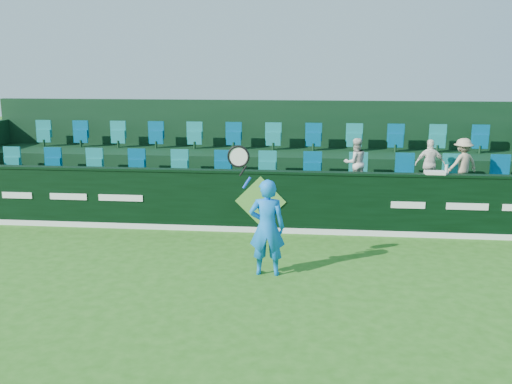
# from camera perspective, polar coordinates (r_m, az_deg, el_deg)

# --- Properties ---
(ground) EXTENTS (60.00, 60.00, 0.00)m
(ground) POSITION_cam_1_polar(r_m,az_deg,el_deg) (8.78, -2.08, -11.38)
(ground) COLOR #276317
(ground) RESTS_ON ground
(sponsor_hoarding) EXTENTS (16.00, 0.25, 1.35)m
(sponsor_hoarding) POSITION_cam_1_polar(r_m,az_deg,el_deg) (12.34, 0.52, -0.94)
(sponsor_hoarding) COLOR black
(sponsor_hoarding) RESTS_ON ground
(stand_tier_front) EXTENTS (16.00, 2.00, 0.80)m
(stand_tier_front) POSITION_cam_1_polar(r_m,az_deg,el_deg) (13.47, 0.96, -0.98)
(stand_tier_front) COLOR black
(stand_tier_front) RESTS_ON ground
(stand_tier_back) EXTENTS (16.00, 1.80, 1.30)m
(stand_tier_back) POSITION_cam_1_polar(r_m,az_deg,el_deg) (15.26, 1.60, 1.61)
(stand_tier_back) COLOR black
(stand_tier_back) RESTS_ON ground
(stand_rear) EXTENTS (16.00, 4.10, 2.60)m
(stand_rear) POSITION_cam_1_polar(r_m,az_deg,el_deg) (15.60, 1.74, 3.96)
(stand_rear) COLOR black
(stand_rear) RESTS_ON ground
(seat_row_front) EXTENTS (13.50, 0.50, 0.60)m
(seat_row_front) POSITION_cam_1_polar(r_m,az_deg,el_deg) (13.71, 1.12, 2.26)
(seat_row_front) COLOR #167C7B
(seat_row_front) RESTS_ON stand_tier_front
(seat_row_back) EXTENTS (13.50, 0.50, 0.60)m
(seat_row_back) POSITION_cam_1_polar(r_m,az_deg,el_deg) (15.41, 1.71, 5.29)
(seat_row_back) COLOR #167C7B
(seat_row_back) RESTS_ON stand_tier_back
(tennis_player) EXTENTS (1.04, 0.42, 2.34)m
(tennis_player) POSITION_cam_1_polar(r_m,az_deg,el_deg) (9.77, 1.07, -3.47)
(tennis_player) COLOR blue
(tennis_player) RESTS_ON ground
(spectator_left) EXTENTS (0.66, 0.59, 1.14)m
(spectator_left) POSITION_cam_1_polar(r_m,az_deg,el_deg) (13.27, 9.91, 2.90)
(spectator_left) COLOR silver
(spectator_left) RESTS_ON stand_tier_front
(spectator_middle) EXTENTS (0.67, 0.30, 1.13)m
(spectator_middle) POSITION_cam_1_polar(r_m,az_deg,el_deg) (13.49, 17.00, 2.68)
(spectator_middle) COLOR white
(spectator_middle) RESTS_ON stand_tier_front
(spectator_right) EXTENTS (0.87, 0.71, 1.17)m
(spectator_right) POSITION_cam_1_polar(r_m,az_deg,el_deg) (13.64, 19.94, 2.65)
(spectator_right) COLOR tan
(spectator_right) RESTS_ON stand_tier_front
(towel) EXTENTS (0.40, 0.26, 0.06)m
(towel) POSITION_cam_1_polar(r_m,az_deg,el_deg) (12.38, 17.44, 1.86)
(towel) COLOR silver
(towel) RESTS_ON sponsor_hoarding
(drinks_bottle) EXTENTS (0.06, 0.06, 0.20)m
(drinks_bottle) POSITION_cam_1_polar(r_m,az_deg,el_deg) (12.42, 18.50, 2.16)
(drinks_bottle) COLOR silver
(drinks_bottle) RESTS_ON sponsor_hoarding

